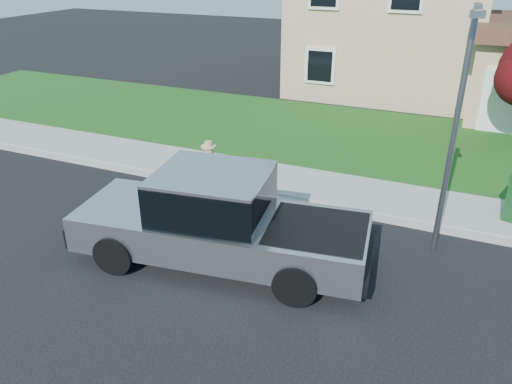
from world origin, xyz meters
TOP-DOWN VIEW (x-y plane):
  - ground at (0.00, 0.00)m, footprint 80.00×80.00m
  - curb at (1.00, 2.90)m, footprint 40.00×0.20m
  - sidewalk at (1.00, 4.00)m, footprint 40.00×2.00m
  - lawn at (1.00, 8.50)m, footprint 40.00×7.00m
  - house at (1.31, 16.38)m, footprint 14.00×11.30m
  - pickup_truck at (-0.53, -0.23)m, footprint 6.40×2.86m
  - woman at (-2.13, 2.32)m, footprint 0.63×0.54m
  - street_lamp at (3.62, 1.94)m, footprint 0.27×0.67m

SIDE VIEW (x-z plane):
  - ground at x=0.00m, z-range 0.00..0.00m
  - lawn at x=1.00m, z-range 0.00..0.10m
  - curb at x=1.00m, z-range 0.00..0.12m
  - sidewalk at x=1.00m, z-range 0.00..0.15m
  - woman at x=-2.13m, z-range -0.04..1.57m
  - pickup_truck at x=-0.53m, z-range -0.07..1.97m
  - street_lamp at x=3.62m, z-range 0.36..5.51m
  - house at x=1.31m, z-range -0.26..6.59m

